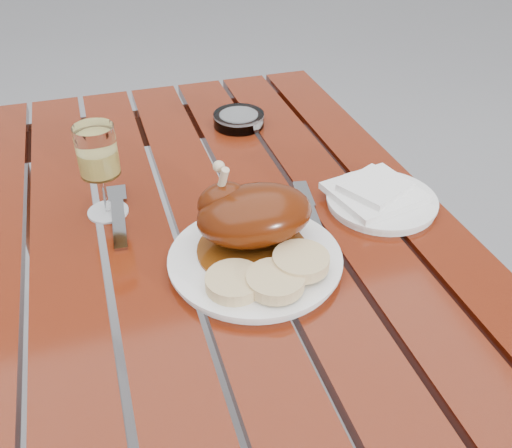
{
  "coord_description": "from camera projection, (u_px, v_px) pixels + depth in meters",
  "views": [
    {
      "loc": [
        -0.15,
        -0.75,
        1.3
      ],
      "look_at": [
        0.06,
        -0.06,
        0.78
      ],
      "focal_mm": 40.0,
      "sensor_mm": 36.0,
      "label": 1
    }
  ],
  "objects": [
    {
      "name": "side_plate",
      "position": [
        381.0,
        201.0,
        0.99
      ],
      "size": [
        0.22,
        0.22,
        0.02
      ],
      "primitive_type": "cylinder",
      "rotation": [
        0.0,
        0.0,
        0.17
      ],
      "color": "white",
      "rests_on": "table"
    },
    {
      "name": "fork",
      "position": [
        119.0,
        218.0,
        0.95
      ],
      "size": [
        0.03,
        0.17,
        0.01
      ],
      "primitive_type": "cube",
      "rotation": [
        0.0,
        0.0,
        -0.06
      ],
      "color": "gray",
      "rests_on": "table"
    },
    {
      "name": "dinner_plate",
      "position": [
        255.0,
        260.0,
        0.85
      ],
      "size": [
        0.29,
        0.29,
        0.02
      ],
      "primitive_type": "cylinder",
      "rotation": [
        0.0,
        0.0,
        -0.1
      ],
      "color": "white",
      "rests_on": "table"
    },
    {
      "name": "wine_glass",
      "position": [
        101.0,
        172.0,
        0.92
      ],
      "size": [
        0.08,
        0.08,
        0.16
      ],
      "primitive_type": "cylinder",
      "rotation": [
        0.0,
        0.0,
        0.16
      ],
      "color": "#F5E36F",
      "rests_on": "table"
    },
    {
      "name": "table",
      "position": [
        218.0,
        372.0,
        1.16
      ],
      "size": [
        0.8,
        1.2,
        0.75
      ],
      "primitive_type": "cube",
      "color": "maroon",
      "rests_on": "ground"
    },
    {
      "name": "ashtray",
      "position": [
        239.0,
        119.0,
        1.23
      ],
      "size": [
        0.13,
        0.13,
        0.03
      ],
      "primitive_type": "cylinder",
      "rotation": [
        0.0,
        0.0,
        0.2
      ],
      "color": "#B2B7BC",
      "rests_on": "table"
    },
    {
      "name": "knife",
      "position": [
        314.0,
        220.0,
        0.95
      ],
      "size": [
        0.05,
        0.18,
        0.01
      ],
      "primitive_type": "cube",
      "rotation": [
        0.0,
        0.0,
        -0.16
      ],
      "color": "gray",
      "rests_on": "table"
    },
    {
      "name": "napkin",
      "position": [
        375.0,
        192.0,
        0.98
      ],
      "size": [
        0.17,
        0.16,
        0.01
      ],
      "primitive_type": "cube",
      "rotation": [
        0.0,
        0.0,
        0.21
      ],
      "color": "white",
      "rests_on": "side_plate"
    },
    {
      "name": "roast_duck",
      "position": [
        250.0,
        215.0,
        0.85
      ],
      "size": [
        0.18,
        0.17,
        0.13
      ],
      "color": "#612D0B",
      "rests_on": "dinner_plate"
    },
    {
      "name": "bread_dumplings",
      "position": [
        271.0,
        274.0,
        0.8
      ],
      "size": [
        0.18,
        0.11,
        0.03
      ],
      "color": "#DBB685",
      "rests_on": "dinner_plate"
    }
  ]
}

